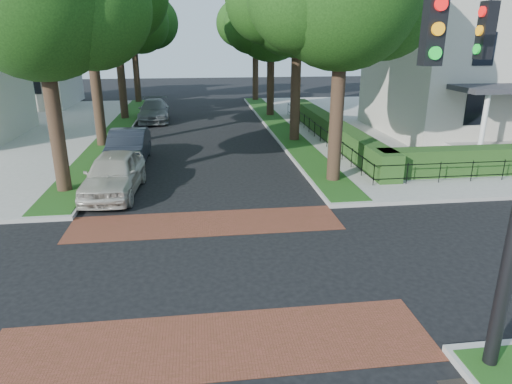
% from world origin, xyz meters
% --- Properties ---
extents(ground, '(120.00, 120.00, 0.00)m').
position_xyz_m(ground, '(0.00, 0.00, 0.00)').
color(ground, black).
rests_on(ground, ground).
extents(sidewalk_ne, '(30.00, 30.00, 0.15)m').
position_xyz_m(sidewalk_ne, '(19.50, 19.00, 0.07)').
color(sidewalk_ne, gray).
rests_on(sidewalk_ne, ground).
extents(crosswalk_far, '(9.00, 2.20, 0.01)m').
position_xyz_m(crosswalk_far, '(0.00, 3.20, 0.01)').
color(crosswalk_far, brown).
rests_on(crosswalk_far, ground).
extents(crosswalk_near, '(9.00, 2.20, 0.01)m').
position_xyz_m(crosswalk_near, '(0.00, -3.20, 0.01)').
color(crosswalk_near, brown).
rests_on(crosswalk_near, ground).
extents(grass_strip_ne, '(1.60, 29.80, 0.02)m').
position_xyz_m(grass_strip_ne, '(5.40, 19.10, 0.16)').
color(grass_strip_ne, '#1B4513').
rests_on(grass_strip_ne, sidewalk_ne).
extents(grass_strip_nw, '(1.60, 29.80, 0.02)m').
position_xyz_m(grass_strip_nw, '(-5.40, 19.10, 0.16)').
color(grass_strip_nw, '#1B4513').
rests_on(grass_strip_nw, sidewalk_nw).
extents(tree_right_far, '(7.25, 6.23, 9.74)m').
position_xyz_m(tree_right_far, '(5.60, 24.22, 6.91)').
color(tree_right_far, black).
rests_on(tree_right_far, sidewalk_ne).
extents(tree_right_back, '(7.50, 6.45, 10.20)m').
position_xyz_m(tree_right_back, '(5.60, 33.23, 7.27)').
color(tree_right_back, black).
rests_on(tree_right_back, sidewalk_ne).
extents(tree_left_far, '(7.00, 6.02, 9.86)m').
position_xyz_m(tree_left_far, '(-5.40, 24.22, 7.12)').
color(tree_left_far, black).
rests_on(tree_left_far, sidewalk_nw).
extents(tree_left_back, '(7.75, 6.66, 10.44)m').
position_xyz_m(tree_left_back, '(-5.40, 33.24, 7.41)').
color(tree_left_back, black).
rests_on(tree_left_back, sidewalk_nw).
extents(hedge_main_road, '(1.00, 18.00, 1.20)m').
position_xyz_m(hedge_main_road, '(7.70, 15.00, 0.75)').
color(hedge_main_road, '#234819').
rests_on(hedge_main_road, sidewalk_ne).
extents(fence_main_road, '(0.06, 18.00, 0.90)m').
position_xyz_m(fence_main_road, '(6.90, 15.00, 0.60)').
color(fence_main_road, black).
rests_on(fence_main_road, sidewalk_ne).
extents(house_victorian, '(13.00, 13.05, 12.48)m').
position_xyz_m(house_victorian, '(17.51, 15.92, 6.02)').
color(house_victorian, beige).
rests_on(house_victorian, sidewalk_ne).
extents(house_left_far, '(10.00, 9.00, 10.14)m').
position_xyz_m(house_left_far, '(-15.49, 31.99, 5.04)').
color(house_left_far, beige).
rests_on(house_left_far, sidewalk_nw).
extents(parked_car_front, '(2.23, 4.97, 1.66)m').
position_xyz_m(parked_car_front, '(-3.50, 6.71, 0.83)').
color(parked_car_front, '#B7B2A4').
rests_on(parked_car_front, ground).
extents(parked_car_middle, '(1.75, 4.98, 1.64)m').
position_xyz_m(parked_car_middle, '(-3.56, 11.32, 0.82)').
color(parked_car_middle, black).
rests_on(parked_car_middle, ground).
extents(parked_car_rear, '(2.33, 5.35, 1.53)m').
position_xyz_m(parked_car_rear, '(-3.27, 23.27, 0.77)').
color(parked_car_rear, slate).
rests_on(parked_car_rear, ground).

